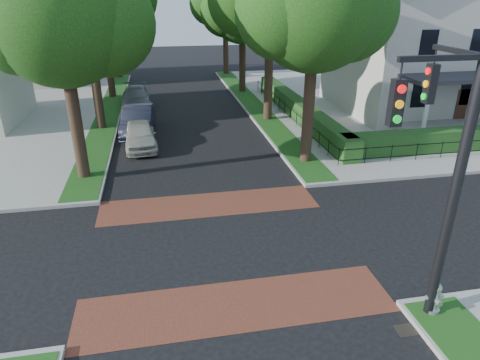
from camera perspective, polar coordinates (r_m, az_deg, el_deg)
name	(u,v)px	position (r m, az deg, el deg)	size (l,w,h in m)	color
ground	(220,245)	(15.25, -2.66, -8.71)	(120.00, 120.00, 0.00)	black
sidewalk_ne	(419,98)	(39.03, 22.80, 10.05)	(30.00, 30.00, 0.15)	gray
crosswalk_far	(209,205)	(18.01, -4.14, -3.28)	(9.00, 2.20, 0.01)	brown
crosswalk_near	(237,305)	(12.70, -0.46, -16.37)	(9.00, 2.20, 0.01)	brown
storm_drain	(408,330)	(12.79, 21.54, -18.09)	(0.65, 0.45, 0.01)	black
grass_strip_ne	(253,104)	(33.60, 1.77, 10.04)	(1.60, 29.80, 0.02)	#174213
grass_strip_nw	(109,111)	(33.04, -17.07, 8.77)	(1.60, 29.80, 0.02)	#174213
tree_right_near	(316,5)	(21.28, 10.07, 22.00)	(7.75, 6.67, 10.66)	black
tree_right_far	(243,8)	(37.70, 0.42, 21.93)	(7.25, 6.23, 9.74)	black
tree_right_back	(226,1)	(46.55, -1.91, 22.75)	(7.50, 6.45, 10.20)	black
tree_left_near	(62,16)	(20.32, -22.60, 19.55)	(7.50, 6.45, 10.20)	black
tree_left_far	(104,6)	(37.15, -17.73, 21.20)	(7.00, 6.02, 9.86)	black
tree_left_back	(113,0)	(46.12, -16.62, 22.03)	(7.75, 6.66, 10.44)	black
hedge_main_road	(298,109)	(30.23, 7.81, 9.40)	(1.00, 18.00, 1.20)	#19491B
fence_main_road	(287,111)	(30.02, 6.32, 9.08)	(0.06, 18.00, 0.90)	black
house_victorian	(433,25)	(34.57, 24.31, 18.32)	(13.00, 13.05, 12.48)	beige
house_left_far	(1,29)	(46.91, -29.28, 17.19)	(10.00, 9.00, 10.14)	beige
traffic_signal	(450,154)	(11.19, 26.17, 3.10)	(2.17, 2.00, 8.00)	black
parked_car_front	(140,135)	(24.98, -13.20, 5.86)	(1.75, 4.34, 1.48)	#BCB8A9
parked_car_middle	(138,120)	(27.56, -13.42, 7.75)	(1.78, 5.10, 1.68)	#1E202E
parked_car_rear	(136,98)	(34.12, -13.66, 10.64)	(2.12, 5.22, 1.51)	slate
fire_hydrant	(435,298)	(13.11, 24.51, -14.08)	(0.52, 0.54, 0.97)	#ACACAE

